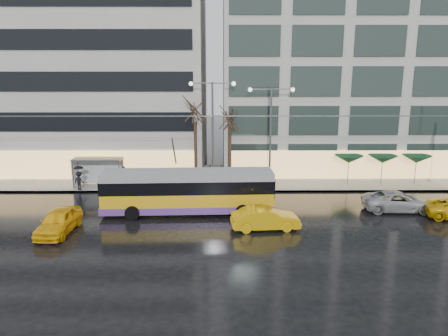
{
  "coord_description": "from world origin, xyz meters",
  "views": [
    {
      "loc": [
        2.72,
        -26.56,
        10.37
      ],
      "look_at": [
        2.94,
        5.0,
        3.05
      ],
      "focal_mm": 35.0,
      "sensor_mm": 36.0,
      "label": 1
    }
  ],
  "objects_px": {
    "trolleybus": "(188,193)",
    "street_lamp_near": "(213,119)",
    "bus_shelter": "(94,166)",
    "taxi_a": "(59,221)"
  },
  "relations": [
    {
      "from": "street_lamp_near",
      "to": "bus_shelter",
      "type": "bearing_deg",
      "value": -179.37
    },
    {
      "from": "taxi_a",
      "to": "bus_shelter",
      "type": "bearing_deg",
      "value": 96.84
    },
    {
      "from": "street_lamp_near",
      "to": "trolleybus",
      "type": "bearing_deg",
      "value": -102.98
    },
    {
      "from": "trolleybus",
      "to": "street_lamp_near",
      "type": "distance_m",
      "value": 8.61
    },
    {
      "from": "trolleybus",
      "to": "taxi_a",
      "type": "xyz_separation_m",
      "value": [
        -7.99,
        -3.79,
        -0.76
      ]
    },
    {
      "from": "taxi_a",
      "to": "trolleybus",
      "type": "bearing_deg",
      "value": 28.32
    },
    {
      "from": "trolleybus",
      "to": "street_lamp_near",
      "type": "bearing_deg",
      "value": 77.02
    },
    {
      "from": "trolleybus",
      "to": "bus_shelter",
      "type": "height_order",
      "value": "trolleybus"
    },
    {
      "from": "street_lamp_near",
      "to": "taxi_a",
      "type": "xyz_separation_m",
      "value": [
        -9.65,
        -10.97,
        -5.22
      ]
    },
    {
      "from": "trolleybus",
      "to": "bus_shelter",
      "type": "distance_m",
      "value": 11.24
    }
  ]
}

